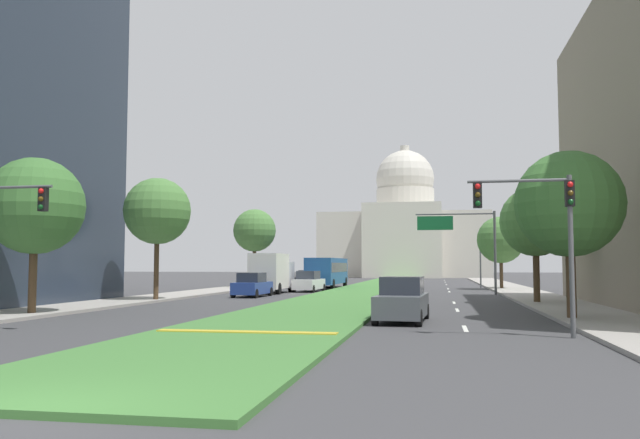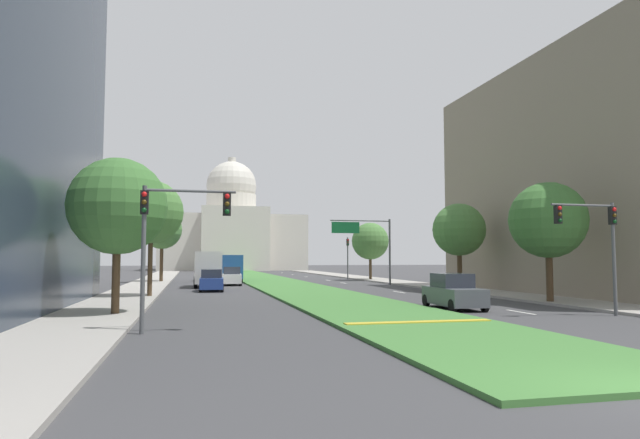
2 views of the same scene
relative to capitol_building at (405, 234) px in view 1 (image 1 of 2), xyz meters
The scene contains 22 objects.
ground_plane 58.26m from the capitol_building, 90.00° to the right, with size 260.00×260.00×0.00m, color #3D3D3F.
grass_median 64.05m from the capitol_building, 90.00° to the right, with size 6.62×105.36×0.14m, color #427A38.
median_curb_nose 105.22m from the capitol_building, 90.00° to the right, with size 5.96×0.50×0.04m, color gold.
lane_dashes_right 66.31m from the capitol_building, 83.84° to the right, with size 0.16×74.96×0.01m.
sidewalk_left 71.03m from the capitol_building, 100.46° to the right, with size 4.00×105.36×0.15m, color #9E9991.
sidewalk_right 71.03m from the capitol_building, 79.54° to the right, with size 4.00×105.36×0.15m, color #9E9991.
capitol_building is the anchor object (origin of this frame).
traffic_light_near_right 103.99m from the capitol_building, 84.78° to the right, with size 3.34×0.35×5.20m.
traffic_light_far_right 60.16m from the capitol_building, 80.10° to the right, with size 0.28×0.35×5.20m.
overhead_guide_sign 74.04m from the capitol_building, 83.66° to the right, with size 6.19×0.20×6.50m.
street_tree_left_near 99.42m from the capitol_building, 96.92° to the right, with size 4.43×4.43×7.22m.
street_tree_right_near 97.78m from the capitol_building, 83.24° to the right, with size 4.43×4.43×7.06m.
street_tree_left_mid 87.82m from the capitol_building, 97.40° to the right, with size 4.21×4.21×7.81m.
street_tree_right_mid 86.40m from the capitol_building, 82.14° to the right, with size 4.13×4.13×6.93m.
street_tree_left_far 64.52m from the capitol_building, 100.55° to the right, with size 4.24×4.24×7.84m.
street_tree_right_far 64.33m from the capitol_building, 79.31° to the right, with size 4.36×4.36×6.81m.
sedan_lead_stopped 98.97m from the capitol_building, 87.29° to the right, with size 2.13×4.54×1.83m.
sedan_midblock 80.81m from the capitol_building, 95.04° to the right, with size 2.00×4.44×1.74m.
sedan_distant 71.33m from the capitol_building, 93.88° to the right, with size 2.13×4.70×1.78m.
sedan_far_horizon 60.60m from the capitol_building, 96.71° to the right, with size 2.04×4.66×1.75m.
box_truck_delivery 74.72m from the capitol_building, 95.57° to the right, with size 2.40×6.40×3.20m.
city_bus 62.64m from the capitol_building, 94.29° to the right, with size 2.62×11.00×2.95m.
Camera 1 is at (6.11, -8.85, 2.32)m, focal length 36.12 mm.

